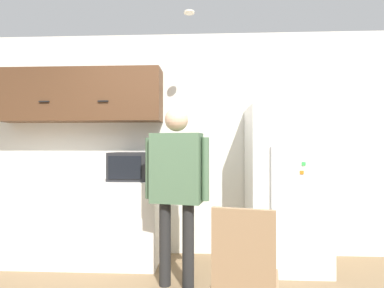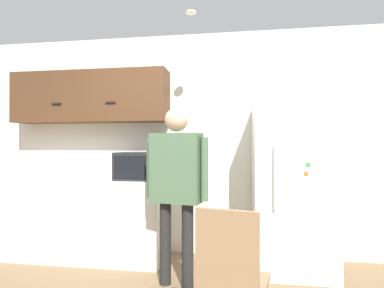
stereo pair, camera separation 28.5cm
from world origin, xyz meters
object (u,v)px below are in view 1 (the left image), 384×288
at_px(chair, 245,273).
at_px(microwave, 134,166).
at_px(refrigerator, 285,187).
at_px(person, 177,177).

bearing_deg(chair, microwave, -40.20).
bearing_deg(refrigerator, person, -155.76).
bearing_deg(microwave, refrigerator, -0.95).
relative_size(microwave, person, 0.30).
distance_m(refrigerator, chair, 1.56).
height_order(person, refrigerator, refrigerator).
xyz_separation_m(person, chair, (0.53, -0.86, -0.53)).
xyz_separation_m(microwave, chair, (1.07, -1.41, -0.59)).
relative_size(refrigerator, chair, 1.87).
distance_m(person, refrigerator, 1.26).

